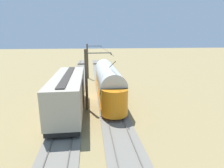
% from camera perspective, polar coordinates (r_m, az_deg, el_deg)
% --- Properties ---
extents(ground_plane, '(220.00, 220.00, 0.00)m').
position_cam_1_polar(ground_plane, '(24.44, -6.61, -4.08)').
color(ground_plane, '#937F51').
extents(track_streetcar_siding, '(2.80, 80.00, 0.18)m').
position_cam_1_polar(track_streetcar_siding, '(24.82, -1.42, -3.57)').
color(track_streetcar_siding, slate).
rests_on(track_streetcar_siding, ground).
extents(track_adjacent_siding, '(2.80, 80.00, 0.18)m').
position_cam_1_polar(track_adjacent_siding, '(24.82, -11.82, -3.88)').
color(track_adjacent_siding, slate).
rests_on(track_adjacent_siding, ground).
extents(vintage_streetcar, '(2.65, 15.64, 5.49)m').
position_cam_1_polar(vintage_streetcar, '(23.66, -1.31, 1.06)').
color(vintage_streetcar, orange).
rests_on(vintage_streetcar, ground).
extents(boxcar_adjacent, '(2.96, 11.27, 3.85)m').
position_cam_1_polar(boxcar_adjacent, '(19.30, -13.33, -2.66)').
color(boxcar_adjacent, '#B2A893').
rests_on(boxcar_adjacent, ground).
extents(catenary_pole_foreground, '(2.87, 0.28, 6.51)m').
position_cam_1_polar(catenary_pole_foreground, '(35.20, -7.47, 7.24)').
color(catenary_pole_foreground, '#4C3D28').
rests_on(catenary_pole_foreground, ground).
extents(catenary_pole_mid_near, '(2.87, 0.28, 6.51)m').
position_cam_1_polar(catenary_pole_mid_near, '(19.49, -7.73, 1.57)').
color(catenary_pole_mid_near, '#4C3D28').
rests_on(catenary_pole_mid_near, ground).
extents(overhead_wire_run, '(2.67, 19.92, 0.18)m').
position_cam_1_polar(overhead_wire_run, '(27.73, -2.54, 10.78)').
color(overhead_wire_run, black).
rests_on(overhead_wire_run, ground).
extents(switch_stand, '(0.50, 0.30, 1.24)m').
position_cam_1_polar(switch_stand, '(33.73, -0.67, 2.37)').
color(switch_stand, black).
rests_on(switch_stand, ground).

